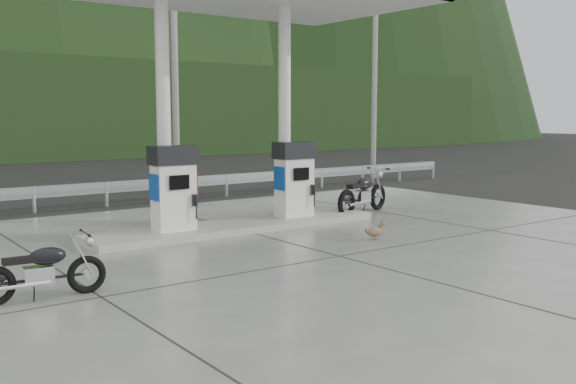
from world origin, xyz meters
TOP-DOWN VIEW (x-y plane):
  - ground at (0.00, 0.00)m, footprint 160.00×160.00m
  - forecourt_apron at (0.00, 0.00)m, footprint 18.00×14.00m
  - pump_island at (0.00, 2.50)m, footprint 7.00×1.40m
  - gas_pump_left at (-1.60, 2.50)m, footprint 0.95×0.55m
  - gas_pump_right at (1.60, 2.50)m, footprint 0.95×0.55m
  - canopy_column_left at (-1.60, 2.90)m, footprint 0.30×0.30m
  - canopy_column_right at (1.60, 2.90)m, footprint 0.30×0.30m
  - guardrail at (0.00, 8.00)m, footprint 26.00×0.16m
  - road at (0.00, 11.50)m, footprint 60.00×7.00m
  - utility_pole_b at (2.00, 9.50)m, footprint 0.22×0.22m
  - utility_pole_c at (11.00, 9.50)m, footprint 0.22×0.22m
  - motorcycle_left at (-5.20, -0.60)m, footprint 1.72×0.68m
  - motorcycle_right at (3.97, 2.62)m, footprint 2.24×1.22m
  - duck at (1.61, -0.27)m, footprint 0.48×0.22m

SIDE VIEW (x-z plane):
  - ground at x=0.00m, z-range 0.00..0.00m
  - road at x=0.00m, z-range 0.00..0.01m
  - forecourt_apron at x=0.00m, z-range 0.00..0.02m
  - pump_island at x=0.00m, z-range 0.02..0.17m
  - duck at x=1.61m, z-range 0.02..0.36m
  - motorcycle_left at x=-5.20m, z-range 0.02..0.81m
  - motorcycle_right at x=3.97m, z-range 0.02..1.03m
  - guardrail at x=0.00m, z-range 0.00..1.42m
  - gas_pump_left at x=-1.60m, z-range 0.17..1.97m
  - gas_pump_right at x=1.60m, z-range 0.17..1.97m
  - canopy_column_left at x=-1.60m, z-range 0.17..5.17m
  - canopy_column_right at x=1.60m, z-range 0.17..5.17m
  - utility_pole_b at x=2.00m, z-range 0.00..8.00m
  - utility_pole_c at x=11.00m, z-range 0.00..8.00m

